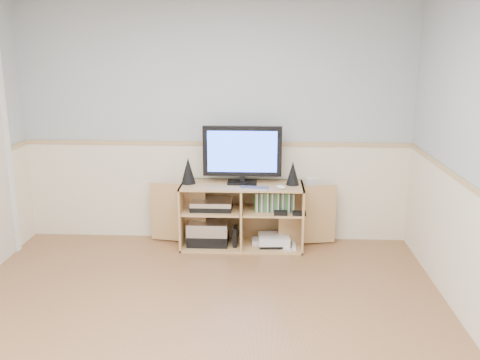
# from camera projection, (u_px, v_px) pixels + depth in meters

# --- Properties ---
(room) EXTENTS (4.04, 4.54, 2.54)m
(room) POSITION_uv_depth(u_px,v_px,m) (175.00, 173.00, 3.40)
(room) COLOR #AF754D
(room) RESTS_ON ground
(media_cabinet) EXTENTS (1.92, 0.46, 0.65)m
(media_cabinet) POSITION_uv_depth(u_px,v_px,m) (242.00, 213.00, 5.46)
(media_cabinet) COLOR tan
(media_cabinet) RESTS_ON floor
(monitor) EXTENTS (0.78, 0.18, 0.58)m
(monitor) POSITION_uv_depth(u_px,v_px,m) (242.00, 153.00, 5.30)
(monitor) COLOR black
(monitor) RESTS_ON media_cabinet
(speaker_left) EXTENTS (0.14, 0.14, 0.27)m
(speaker_left) POSITION_uv_depth(u_px,v_px,m) (188.00, 171.00, 5.34)
(speaker_left) COLOR black
(speaker_left) RESTS_ON media_cabinet
(speaker_right) EXTENTS (0.13, 0.13, 0.24)m
(speaker_right) POSITION_uv_depth(u_px,v_px,m) (293.00, 173.00, 5.29)
(speaker_right) COLOR black
(speaker_right) RESTS_ON media_cabinet
(keyboard) EXTENTS (0.29, 0.15, 0.01)m
(keyboard) POSITION_uv_depth(u_px,v_px,m) (254.00, 188.00, 5.19)
(keyboard) COLOR silver
(keyboard) RESTS_ON media_cabinet
(mouse) EXTENTS (0.11, 0.10, 0.04)m
(mouse) POSITION_uv_depth(u_px,v_px,m) (281.00, 187.00, 5.17)
(mouse) COLOR white
(mouse) RESTS_ON media_cabinet
(av_components) EXTENTS (0.50, 0.31, 0.47)m
(av_components) POSITION_uv_depth(u_px,v_px,m) (210.00, 225.00, 5.45)
(av_components) COLOR black
(av_components) RESTS_ON media_cabinet
(game_consoles) EXTENTS (0.45, 0.30, 0.11)m
(game_consoles) POSITION_uv_depth(u_px,v_px,m) (273.00, 240.00, 5.44)
(game_consoles) COLOR white
(game_consoles) RESTS_ON media_cabinet
(game_cases) EXTENTS (0.39, 0.14, 0.19)m
(game_cases) POSITION_uv_depth(u_px,v_px,m) (274.00, 202.00, 5.33)
(game_cases) COLOR #3F8C3F
(game_cases) RESTS_ON media_cabinet
(wall_outlet) EXTENTS (0.12, 0.03, 0.12)m
(wall_outlet) POSITION_uv_depth(u_px,v_px,m) (312.00, 184.00, 5.54)
(wall_outlet) COLOR white
(wall_outlet) RESTS_ON wall_back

